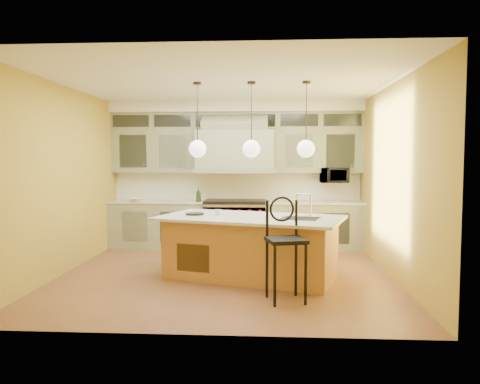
# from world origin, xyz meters

# --- Properties ---
(floor) EXTENTS (5.00, 5.00, 0.00)m
(floor) POSITION_xyz_m (0.00, 0.00, 0.00)
(floor) COLOR brown
(floor) RESTS_ON ground
(ceiling) EXTENTS (5.00, 5.00, 0.00)m
(ceiling) POSITION_xyz_m (0.00, 0.00, 2.90)
(ceiling) COLOR white
(ceiling) RESTS_ON wall_back
(wall_back) EXTENTS (5.00, 0.00, 5.00)m
(wall_back) POSITION_xyz_m (0.00, 2.50, 1.45)
(wall_back) COLOR #AD922F
(wall_back) RESTS_ON ground
(wall_front) EXTENTS (5.00, 0.00, 5.00)m
(wall_front) POSITION_xyz_m (0.00, -2.50, 1.45)
(wall_front) COLOR #AD922F
(wall_front) RESTS_ON ground
(wall_left) EXTENTS (0.00, 5.00, 5.00)m
(wall_left) POSITION_xyz_m (-2.50, 0.00, 1.45)
(wall_left) COLOR #AD922F
(wall_left) RESTS_ON ground
(wall_right) EXTENTS (0.00, 5.00, 5.00)m
(wall_right) POSITION_xyz_m (2.50, 0.00, 1.45)
(wall_right) COLOR #AD922F
(wall_right) RESTS_ON ground
(back_cabinetry) EXTENTS (5.00, 0.77, 2.90)m
(back_cabinetry) POSITION_xyz_m (0.00, 2.23, 1.43)
(back_cabinetry) COLOR gray
(back_cabinetry) RESTS_ON floor
(range) EXTENTS (1.20, 0.74, 0.96)m
(range) POSITION_xyz_m (0.00, 2.14, 0.49)
(range) COLOR silver
(range) RESTS_ON floor
(kitchen_island) EXTENTS (2.95, 2.11, 1.35)m
(kitchen_island) POSITION_xyz_m (0.40, -0.15, 0.47)
(kitchen_island) COLOR #B07D3E
(kitchen_island) RESTS_ON floor
(counter_stool) EXTENTS (0.55, 0.55, 1.30)m
(counter_stool) POSITION_xyz_m (0.86, -1.28, 0.75)
(counter_stool) COLOR black
(counter_stool) RESTS_ON floor
(microwave) EXTENTS (0.54, 0.37, 0.30)m
(microwave) POSITION_xyz_m (1.95, 2.25, 1.45)
(microwave) COLOR black
(microwave) RESTS_ON back_cabinetry
(oil_bottle_a) EXTENTS (0.11, 0.11, 0.27)m
(oil_bottle_a) POSITION_xyz_m (-0.70, 1.92, 1.07)
(oil_bottle_a) COLOR black
(oil_bottle_a) RESTS_ON back_cabinetry
(oil_bottle_b) EXTENTS (0.10, 0.10, 0.19)m
(oil_bottle_b) POSITION_xyz_m (-0.70, 1.92, 1.04)
(oil_bottle_b) COLOR black
(oil_bottle_b) RESTS_ON back_cabinetry
(fruit_bowl) EXTENTS (0.30, 0.30, 0.07)m
(fruit_bowl) POSITION_xyz_m (-1.92, 1.92, 0.97)
(fruit_bowl) COLOR white
(fruit_bowl) RESTS_ON back_cabinetry
(cup) EXTENTS (0.11, 0.11, 0.09)m
(cup) POSITION_xyz_m (-0.10, -0.09, 0.97)
(cup) COLOR silver
(cup) RESTS_ON kitchen_island
(pendant_left) EXTENTS (0.26, 0.26, 1.11)m
(pendant_left) POSITION_xyz_m (-0.40, -0.14, 1.95)
(pendant_left) COLOR #2D2319
(pendant_left) RESTS_ON ceiling
(pendant_center) EXTENTS (0.26, 0.26, 1.11)m
(pendant_center) POSITION_xyz_m (0.40, -0.14, 1.95)
(pendant_center) COLOR #2D2319
(pendant_center) RESTS_ON ceiling
(pendant_right) EXTENTS (0.26, 0.26, 1.11)m
(pendant_right) POSITION_xyz_m (1.20, -0.14, 1.95)
(pendant_right) COLOR #2D2319
(pendant_right) RESTS_ON ceiling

